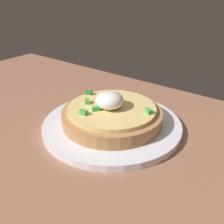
% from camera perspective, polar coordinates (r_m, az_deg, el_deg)
% --- Properties ---
extents(dining_table, '(1.24, 0.73, 0.03)m').
position_cam_1_polar(dining_table, '(0.37, -3.92, -16.27)').
color(dining_table, '#96624A').
rests_on(dining_table, ground).
extents(plate, '(0.25, 0.25, 0.01)m').
position_cam_1_polar(plate, '(0.47, 0.00, -2.82)').
color(plate, white).
rests_on(plate, dining_table).
extents(pizza, '(0.18, 0.18, 0.06)m').
position_cam_1_polar(pizza, '(0.46, -0.05, -0.39)').
color(pizza, '#B07B48').
rests_on(pizza, plate).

